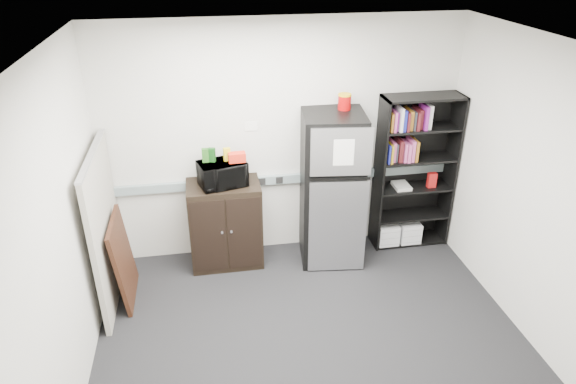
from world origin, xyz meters
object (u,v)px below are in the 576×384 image
object	(u,v)px
bookshelf	(413,169)
refrigerator	(331,189)
cubicle_partition	(105,228)
microwave	(222,174)
cabinet	(225,224)

from	to	relation	value
bookshelf	refrigerator	world-z (taller)	bookshelf
bookshelf	refrigerator	distance (m)	1.03
cubicle_partition	microwave	world-z (taller)	cubicle_partition
bookshelf	cabinet	distance (m)	2.26
bookshelf	cabinet	bearing A→B (deg)	-178.30
cubicle_partition	refrigerator	bearing A→B (deg)	8.11
cabinet	microwave	world-z (taller)	microwave
cubicle_partition	refrigerator	world-z (taller)	refrigerator
microwave	refrigerator	size ratio (longest dim) A/B	0.28
microwave	refrigerator	world-z (taller)	refrigerator
cabinet	bookshelf	bearing A→B (deg)	1.70
bookshelf	cubicle_partition	bearing A→B (deg)	-171.87
bookshelf	microwave	size ratio (longest dim) A/B	3.80
cabinet	microwave	size ratio (longest dim) A/B	2.04
bookshelf	cubicle_partition	world-z (taller)	bookshelf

